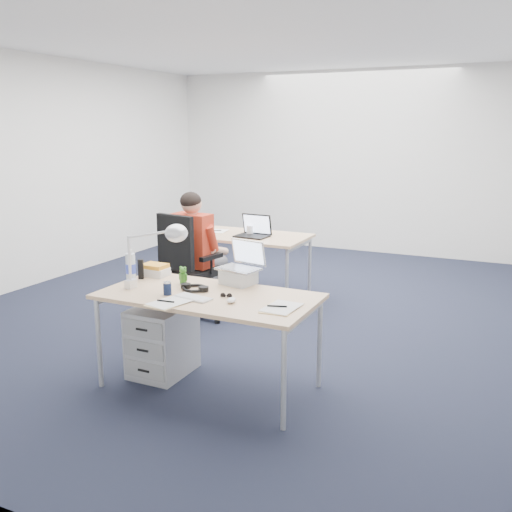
# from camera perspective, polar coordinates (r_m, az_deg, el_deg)

# --- Properties ---
(floor) EXTENTS (7.00, 7.00, 0.00)m
(floor) POSITION_cam_1_polar(r_m,az_deg,el_deg) (6.15, 0.22, -5.54)
(floor) COLOR black
(floor) RESTS_ON ground
(room) EXTENTS (6.02, 7.02, 2.80)m
(room) POSITION_cam_1_polar(r_m,az_deg,el_deg) (5.84, 0.23, 10.64)
(room) COLOR silver
(room) RESTS_ON ground
(desk_near) EXTENTS (1.60, 0.80, 0.73)m
(desk_near) POSITION_cam_1_polar(r_m,az_deg,el_deg) (4.22, -4.79, -4.44)
(desk_near) COLOR tan
(desk_near) RESTS_ON ground
(desk_far) EXTENTS (1.60, 0.80, 0.73)m
(desk_far) POSITION_cam_1_polar(r_m,az_deg,el_deg) (6.56, -1.78, 1.80)
(desk_far) COLOR tan
(desk_far) RESTS_ON ground
(office_chair) EXTENTS (0.82, 0.82, 1.10)m
(office_chair) POSITION_cam_1_polar(r_m,az_deg,el_deg) (5.88, -6.55, -3.29)
(office_chair) COLOR black
(office_chair) RESTS_ON ground
(seated_person) EXTENTS (0.41, 0.71, 1.29)m
(seated_person) POSITION_cam_1_polar(r_m,az_deg,el_deg) (5.94, -5.58, 0.29)
(seated_person) COLOR #B72F1A
(seated_person) RESTS_ON ground
(drawer_pedestal_near) EXTENTS (0.40, 0.50, 0.55)m
(drawer_pedestal_near) POSITION_cam_1_polar(r_m,az_deg,el_deg) (4.64, -9.33, -8.30)
(drawer_pedestal_near) COLOR #ADAFB3
(drawer_pedestal_near) RESTS_ON ground
(drawer_pedestal_far) EXTENTS (0.40, 0.50, 0.55)m
(drawer_pedestal_far) POSITION_cam_1_polar(r_m,az_deg,el_deg) (6.91, -6.28, -1.16)
(drawer_pedestal_far) COLOR #ADAFB3
(drawer_pedestal_far) RESTS_ON ground
(silver_laptop) EXTENTS (0.36, 0.30, 0.33)m
(silver_laptop) POSITION_cam_1_polar(r_m,az_deg,el_deg) (4.43, -1.78, -0.73)
(silver_laptop) COLOR silver
(silver_laptop) RESTS_ON desk_near
(wireless_keyboard) EXTENTS (0.30, 0.16, 0.01)m
(wireless_keyboard) POSITION_cam_1_polar(r_m,az_deg,el_deg) (4.11, -6.32, -4.16)
(wireless_keyboard) COLOR white
(wireless_keyboard) RESTS_ON desk_near
(computer_mouse) EXTENTS (0.08, 0.11, 0.03)m
(computer_mouse) POSITION_cam_1_polar(r_m,az_deg,el_deg) (4.00, -2.48, -4.45)
(computer_mouse) COLOR white
(computer_mouse) RESTS_ON desk_near
(headphones) EXTENTS (0.26, 0.21, 0.04)m
(headphones) POSITION_cam_1_polar(r_m,az_deg,el_deg) (4.33, -6.17, -3.13)
(headphones) COLOR black
(headphones) RESTS_ON desk_near
(can_koozie) EXTENTS (0.08, 0.08, 0.10)m
(can_koozie) POSITION_cam_1_polar(r_m,az_deg,el_deg) (4.22, -8.86, -3.20)
(can_koozie) COLOR #121D3B
(can_koozie) RESTS_ON desk_near
(water_bottle) EXTENTS (0.09, 0.09, 0.25)m
(water_bottle) POSITION_cam_1_polar(r_m,az_deg,el_deg) (4.64, -12.43, -0.90)
(water_bottle) COLOR silver
(water_bottle) RESTS_ON desk_near
(bear_figurine) EXTENTS (0.08, 0.07, 0.14)m
(bear_figurine) POSITION_cam_1_polar(r_m,az_deg,el_deg) (4.48, -7.31, -1.92)
(bear_figurine) COLOR #1F661B
(bear_figurine) RESTS_ON desk_near
(book_stack) EXTENTS (0.24, 0.20, 0.10)m
(book_stack) POSITION_cam_1_polar(r_m,az_deg,el_deg) (4.78, -10.07, -1.37)
(book_stack) COLOR silver
(book_stack) RESTS_ON desk_near
(cordless_phone) EXTENTS (0.05, 0.04, 0.16)m
(cordless_phone) POSITION_cam_1_polar(r_m,az_deg,el_deg) (4.69, -11.44, -1.30)
(cordless_phone) COLOR black
(cordless_phone) RESTS_ON desk_near
(papers_left) EXTENTS (0.25, 0.32, 0.01)m
(papers_left) POSITION_cam_1_polar(r_m,az_deg,el_deg) (4.03, -8.80, -4.65)
(papers_left) COLOR #FFD993
(papers_left) RESTS_ON desk_near
(papers_right) EXTENTS (0.21, 0.29, 0.01)m
(papers_right) POSITION_cam_1_polar(r_m,az_deg,el_deg) (3.87, 2.39, -5.21)
(papers_right) COLOR #FFD993
(papers_right) RESTS_ON desk_near
(sunglasses) EXTENTS (0.10, 0.06, 0.02)m
(sunglasses) POSITION_cam_1_polar(r_m,az_deg,el_deg) (4.13, -3.00, -3.99)
(sunglasses) COLOR black
(sunglasses) RESTS_ON desk_near
(desk_lamp) EXTENTS (0.49, 0.21, 0.55)m
(desk_lamp) POSITION_cam_1_polar(r_m,az_deg,el_deg) (4.30, -10.83, 0.10)
(desk_lamp) COLOR silver
(desk_lamp) RESTS_ON desk_near
(dark_laptop) EXTENTS (0.38, 0.37, 0.26)m
(dark_laptop) POSITION_cam_1_polar(r_m,az_deg,el_deg) (6.35, -0.43, 3.06)
(dark_laptop) COLOR black
(dark_laptop) RESTS_ON desk_far
(far_cup) EXTENTS (0.10, 0.10, 0.11)m
(far_cup) POSITION_cam_1_polar(r_m,az_deg,el_deg) (6.50, -0.63, 2.60)
(far_cup) COLOR white
(far_cup) RESTS_ON desk_far
(far_papers) EXTENTS (0.23, 0.29, 0.01)m
(far_papers) POSITION_cam_1_polar(r_m,az_deg,el_deg) (6.71, -3.88, 2.46)
(far_papers) COLOR white
(far_papers) RESTS_ON desk_far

